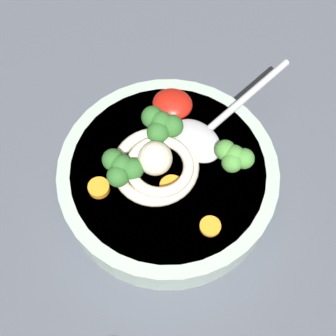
# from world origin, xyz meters

# --- Properties ---
(table_slab) EXTENTS (1.20, 1.20, 0.03)m
(table_slab) POSITION_xyz_m (0.00, 0.00, 0.01)
(table_slab) COLOR #474C56
(table_slab) RESTS_ON ground
(soup_bowl) EXTENTS (0.23, 0.23, 0.05)m
(soup_bowl) POSITION_xyz_m (-0.03, -0.01, 0.05)
(soup_bowl) COLOR #9EB2A3
(soup_bowl) RESTS_ON table_slab
(noodle_pile) EXTENTS (0.10, 0.10, 0.04)m
(noodle_pile) POSITION_xyz_m (-0.04, -0.02, 0.09)
(noodle_pile) COLOR beige
(noodle_pile) RESTS_ON soup_bowl
(soup_spoon) EXTENTS (0.12, 0.17, 0.02)m
(soup_spoon) POSITION_xyz_m (-0.00, 0.03, 0.08)
(soup_spoon) COLOR #B7B7BC
(soup_spoon) RESTS_ON soup_bowl
(chili_sauce_dollop) EXTENTS (0.04, 0.04, 0.02)m
(chili_sauce_dollop) POSITION_xyz_m (-0.04, 0.06, 0.09)
(chili_sauce_dollop) COLOR #B2190F
(chili_sauce_dollop) RESTS_ON soup_bowl
(broccoli_floret_right) EXTENTS (0.04, 0.04, 0.03)m
(broccoli_floret_right) POSITION_xyz_m (-0.07, -0.04, 0.10)
(broccoli_floret_right) COLOR #7A9E60
(broccoli_floret_right) RESTS_ON soup_bowl
(broccoli_floret_left) EXTENTS (0.05, 0.04, 0.04)m
(broccoli_floret_left) POSITION_xyz_m (-0.05, 0.02, 0.10)
(broccoli_floret_left) COLOR #7A9E60
(broccoli_floret_left) RESTS_ON soup_bowl
(broccoli_floret_far) EXTENTS (0.04, 0.04, 0.03)m
(broccoli_floret_far) POSITION_xyz_m (0.03, 0.01, 0.10)
(broccoli_floret_far) COLOR #7A9E60
(broccoli_floret_far) RESTS_ON soup_bowl
(carrot_slice_front) EXTENTS (0.02, 0.02, 0.01)m
(carrot_slice_front) POSITION_xyz_m (-0.02, -0.03, 0.08)
(carrot_slice_front) COLOR orange
(carrot_slice_front) RESTS_ON soup_bowl
(carrot_slice_near_spoon) EXTENTS (0.02, 0.02, 0.01)m
(carrot_slice_near_spoon) POSITION_xyz_m (-0.09, -0.06, 0.08)
(carrot_slice_near_spoon) COLOR orange
(carrot_slice_near_spoon) RESTS_ON soup_bowl
(carrot_slice_beside_chili) EXTENTS (0.02, 0.02, 0.00)m
(carrot_slice_beside_chili) POSITION_xyz_m (0.03, -0.06, 0.08)
(carrot_slice_beside_chili) COLOR orange
(carrot_slice_beside_chili) RESTS_ON soup_bowl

